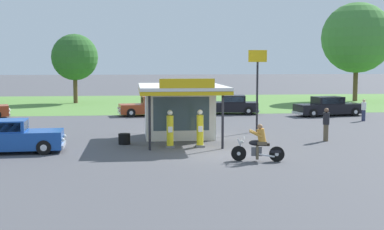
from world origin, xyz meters
name	(u,v)px	position (x,y,z in m)	size (l,w,h in m)	color
ground_plane	(220,154)	(0.00, 0.00, 0.00)	(300.00, 300.00, 0.00)	#4C4C51
grass_verge_strip	(172,103)	(0.00, 30.00, 0.00)	(120.00, 24.00, 0.01)	#56843D
service_station_kiosk	(179,107)	(-1.37, 5.29, 1.71)	(4.39, 6.34, 3.38)	silver
gas_pump_nearside	(170,130)	(-2.10, 2.14, 0.83)	(0.44, 0.44, 1.83)	slate
gas_pump_offside	(200,130)	(-0.63, 2.14, 0.84)	(0.44, 0.44, 1.84)	slate
motorcycle_with_rider	(259,146)	(1.34, -1.86, 0.65)	(2.20, 0.79, 1.58)	black
featured_classic_sedan	(8,138)	(-9.59, 1.49, 0.69)	(5.11, 2.08, 1.52)	#19479E
parked_car_back_row_right	(152,107)	(-2.48, 17.62, 0.68)	(5.18, 2.39, 1.51)	#993819
parked_car_back_row_centre_right	(329,107)	(11.14, 15.89, 0.67)	(5.68, 2.62, 1.48)	black
parked_car_second_row_spare	(228,105)	(3.69, 18.17, 0.67)	(5.15, 2.50, 1.49)	black
bystander_chatting_near_pumps	(326,124)	(6.19, 3.28, 0.93)	(0.34, 0.34, 1.75)	brown
bystander_standing_back_lot	(177,108)	(-0.87, 13.36, 0.92)	(0.37, 0.37, 1.70)	black
bystander_strolling_foreground	(364,110)	(12.26, 12.10, 0.81)	(0.34, 0.34, 1.55)	#2D3351
tree_oak_left	(357,40)	(19.66, 30.38, 6.47)	(7.41, 7.41, 10.40)	brown
tree_oak_right	(75,57)	(-9.72, 30.88, 4.61)	(4.65, 4.65, 6.96)	brown
roadside_pole_sign	(257,76)	(3.43, 7.30, 3.30)	(1.10, 0.12, 4.85)	black
spare_tire_stack	(124,139)	(-4.34, 3.39, 0.27)	(0.60, 0.60, 0.54)	black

